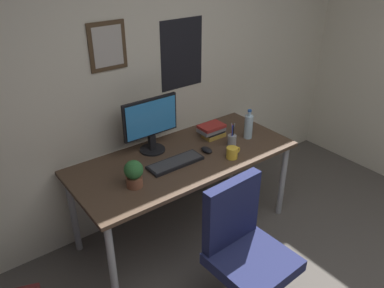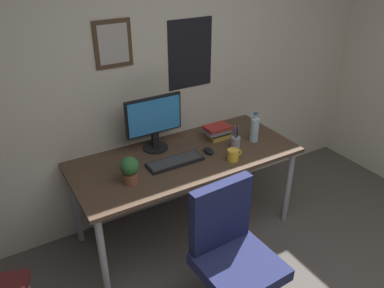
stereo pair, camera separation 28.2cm
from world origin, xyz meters
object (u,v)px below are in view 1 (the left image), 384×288
(keyboard, at_px, (175,163))
(book_stack_left, at_px, (212,130))
(office_chair, at_px, (244,247))
(water_bottle, at_px, (249,126))
(monitor, at_px, (151,123))
(potted_plant, at_px, (134,173))
(coffee_mug_near, at_px, (232,153))
(pen_cup, at_px, (232,140))
(computer_mouse, at_px, (207,150))

(keyboard, bearing_deg, book_stack_left, 19.67)
(office_chair, height_order, water_bottle, water_bottle)
(office_chair, xyz_separation_m, water_bottle, (0.77, 0.78, 0.30))
(book_stack_left, bearing_deg, monitor, 168.85)
(water_bottle, relative_size, potted_plant, 1.29)
(coffee_mug_near, bearing_deg, monitor, 132.32)
(office_chair, height_order, book_stack_left, office_chair)
(office_chair, height_order, monitor, monitor)
(potted_plant, distance_m, pen_cup, 0.91)
(monitor, distance_m, potted_plant, 0.52)
(office_chair, height_order, computer_mouse, office_chair)
(book_stack_left, bearing_deg, water_bottle, -39.84)
(computer_mouse, bearing_deg, potted_plant, -173.88)
(water_bottle, distance_m, pen_cup, 0.21)
(office_chair, xyz_separation_m, pen_cup, (0.56, 0.75, 0.25))
(monitor, xyz_separation_m, keyboard, (0.03, -0.28, -0.23))
(potted_plant, relative_size, book_stack_left, 0.92)
(keyboard, height_order, water_bottle, water_bottle)
(office_chair, xyz_separation_m, monitor, (0.01, 1.07, 0.44))
(monitor, xyz_separation_m, potted_plant, (-0.36, -0.35, -0.13))
(keyboard, relative_size, pen_cup, 2.15)
(office_chair, relative_size, coffee_mug_near, 7.56)
(office_chair, distance_m, pen_cup, 0.97)
(water_bottle, height_order, coffee_mug_near, water_bottle)
(office_chair, distance_m, book_stack_left, 1.14)
(book_stack_left, bearing_deg, coffee_mug_near, -105.68)
(potted_plant, bearing_deg, monitor, 44.56)
(keyboard, distance_m, pen_cup, 0.53)
(coffee_mug_near, bearing_deg, keyboard, 155.19)
(coffee_mug_near, relative_size, pen_cup, 0.63)
(computer_mouse, bearing_deg, water_bottle, -2.44)
(pen_cup, xyz_separation_m, book_stack_left, (-0.03, 0.22, 0.01))
(keyboard, height_order, computer_mouse, computer_mouse)
(keyboard, relative_size, computer_mouse, 3.91)
(office_chair, xyz_separation_m, coffee_mug_near, (0.44, 0.61, 0.24))
(water_bottle, bearing_deg, computer_mouse, 177.56)
(pen_cup, height_order, book_stack_left, pen_cup)
(book_stack_left, bearing_deg, potted_plant, -164.36)
(keyboard, relative_size, book_stack_left, 2.02)
(monitor, xyz_separation_m, computer_mouse, (0.33, -0.28, -0.22))
(potted_plant, distance_m, book_stack_left, 0.92)
(book_stack_left, bearing_deg, pen_cup, -83.24)
(office_chair, bearing_deg, keyboard, 87.15)
(keyboard, distance_m, coffee_mug_near, 0.44)
(monitor, xyz_separation_m, pen_cup, (0.55, -0.32, -0.19))
(keyboard, relative_size, coffee_mug_near, 3.42)
(monitor, bearing_deg, book_stack_left, -11.15)
(monitor, height_order, computer_mouse, monitor)
(monitor, relative_size, book_stack_left, 2.16)
(office_chair, relative_size, book_stack_left, 4.46)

